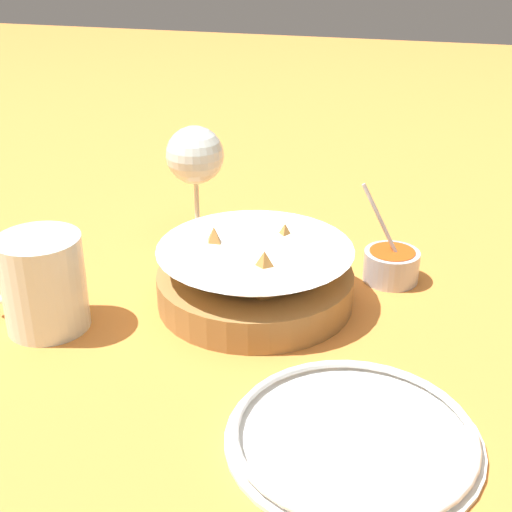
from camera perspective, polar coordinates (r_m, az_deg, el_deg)
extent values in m
plane|color=orange|center=(0.89, -1.24, -3.51)|extent=(4.00, 4.00, 0.00)
cylinder|color=olive|center=(0.87, 0.00, -2.38)|extent=(0.24, 0.24, 0.04)
cone|color=white|center=(0.87, 0.00, -1.34)|extent=(0.24, 0.24, 0.07)
cylinder|color=#3D842D|center=(0.87, 0.00, -2.26)|extent=(0.18, 0.18, 0.01)
pyramid|color=#B77A38|center=(0.87, -3.34, 0.37)|extent=(0.07, 0.07, 0.07)
pyramid|color=#B77A38|center=(0.81, 0.68, -1.67)|extent=(0.06, 0.04, 0.06)
pyramid|color=#B77A38|center=(0.89, 2.31, 0.87)|extent=(0.05, 0.07, 0.06)
cylinder|color=#B7B7BC|center=(0.94, 10.76, -0.78)|extent=(0.07, 0.07, 0.04)
cylinder|color=#CC4C14|center=(0.94, 10.80, -0.39)|extent=(0.06, 0.06, 0.03)
cylinder|color=#B7B7BC|center=(0.92, 10.25, 2.17)|extent=(0.07, 0.01, 0.12)
cylinder|color=silver|center=(1.07, -4.67, 1.99)|extent=(0.07, 0.07, 0.00)
cylinder|color=silver|center=(1.05, -4.75, 4.10)|extent=(0.01, 0.01, 0.08)
sphere|color=silver|center=(1.03, -4.91, 8.05)|extent=(0.08, 0.08, 0.08)
sphere|color=#DBD17A|center=(1.03, -4.88, 7.50)|extent=(0.06, 0.06, 0.06)
cylinder|color=silver|center=(0.84, -16.62, -2.07)|extent=(0.09, 0.09, 0.11)
cylinder|color=orange|center=(0.85, -16.51, -2.89)|extent=(0.08, 0.08, 0.08)
torus|color=silver|center=(0.87, -19.60, -1.49)|extent=(0.08, 0.01, 0.08)
cylinder|color=white|center=(0.67, 7.78, -14.22)|extent=(0.23, 0.23, 0.01)
torus|color=white|center=(0.67, 7.82, -13.79)|extent=(0.22, 0.22, 0.01)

